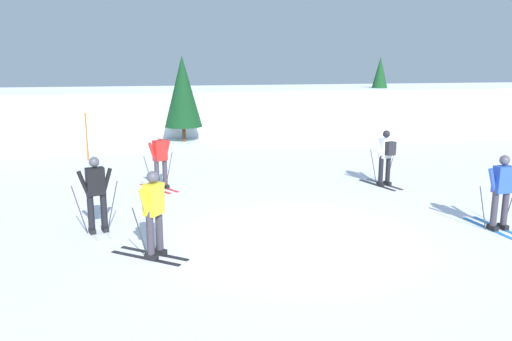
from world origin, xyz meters
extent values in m
plane|color=silver|center=(0.00, 0.00, 0.00)|extent=(120.00, 120.00, 0.00)
cube|color=silver|center=(0.00, 19.05, 1.10)|extent=(80.00, 8.10, 2.21)
cube|color=black|center=(3.68, 4.08, 0.01)|extent=(0.49, 1.57, 0.02)
cube|color=black|center=(3.95, 4.15, 0.01)|extent=(0.49, 1.57, 0.02)
cube|color=black|center=(3.72, 3.93, 0.07)|extent=(0.18, 0.28, 0.10)
cube|color=black|center=(3.99, 4.01, 0.07)|extent=(0.18, 0.28, 0.10)
cylinder|color=black|center=(3.72, 3.93, 0.55)|extent=(0.14, 0.14, 0.85)
cylinder|color=black|center=(3.99, 4.01, 0.55)|extent=(0.14, 0.14, 0.85)
cube|color=white|center=(3.85, 3.97, 1.17)|extent=(0.43, 0.33, 0.60)
cylinder|color=white|center=(3.61, 3.93, 1.16)|extent=(0.27, 0.15, 0.55)
cylinder|color=white|center=(4.09, 4.05, 1.16)|extent=(0.27, 0.15, 0.55)
sphere|color=black|center=(3.85, 3.97, 1.60)|extent=(0.22, 0.22, 0.22)
cylinder|color=#38383D|center=(3.50, 3.98, 0.58)|extent=(0.32, 0.11, 1.16)
cylinder|color=#38383D|center=(4.15, 4.15, 0.58)|extent=(0.32, 0.11, 1.16)
cube|color=#232328|center=(3.91, 3.77, 1.19)|extent=(0.32, 0.25, 0.40)
cube|color=red|center=(-2.96, 5.11, 0.01)|extent=(0.90, 1.42, 0.02)
cube|color=red|center=(-2.72, 5.26, 0.01)|extent=(0.90, 1.42, 0.02)
cube|color=black|center=(-2.88, 4.98, 0.07)|extent=(0.24, 0.28, 0.10)
cube|color=black|center=(-2.64, 5.13, 0.07)|extent=(0.24, 0.28, 0.10)
cylinder|color=#38333D|center=(-2.88, 4.98, 0.55)|extent=(0.14, 0.14, 0.85)
cylinder|color=#38333D|center=(-2.64, 5.13, 0.55)|extent=(0.14, 0.14, 0.85)
cube|color=red|center=(-2.76, 5.06, 1.17)|extent=(0.45, 0.40, 0.60)
cylinder|color=red|center=(-2.99, 4.94, 1.16)|extent=(0.27, 0.21, 0.55)
cylinder|color=red|center=(-2.56, 5.20, 1.16)|extent=(0.27, 0.21, 0.55)
sphere|color=silver|center=(-2.76, 5.06, 1.60)|extent=(0.22, 0.22, 0.22)
cylinder|color=#38383D|center=(-3.12, 4.96, 0.52)|extent=(0.27, 0.17, 1.05)
cylinder|color=#38383D|center=(-2.51, 5.32, 0.52)|extent=(0.27, 0.17, 1.05)
cube|color=#237AC6|center=(4.30, -0.25, 0.01)|extent=(0.17, 1.60, 0.02)
cube|color=#237AC6|center=(4.58, -0.24, 0.01)|extent=(0.17, 1.60, 0.02)
cube|color=black|center=(4.31, -0.40, 0.07)|extent=(0.13, 0.27, 0.10)
cube|color=black|center=(4.59, -0.39, 0.07)|extent=(0.13, 0.27, 0.10)
cylinder|color=#38333D|center=(4.31, -0.40, 0.55)|extent=(0.14, 0.14, 0.85)
cylinder|color=#38333D|center=(4.59, -0.39, 0.55)|extent=(0.14, 0.14, 0.85)
cube|color=#284CB7|center=(4.45, -0.40, 1.17)|extent=(0.39, 0.26, 0.60)
cylinder|color=#284CB7|center=(4.20, -0.39, 1.16)|extent=(0.26, 0.10, 0.55)
cylinder|color=#284CB7|center=(4.70, -0.36, 1.16)|extent=(0.26, 0.10, 0.55)
sphere|color=#4C4C56|center=(4.45, -0.40, 1.60)|extent=(0.22, 0.22, 0.22)
cylinder|color=#38383D|center=(4.08, -0.32, 0.51)|extent=(0.28, 0.04, 1.03)
cylinder|color=#38383D|center=(4.80, -0.28, 0.51)|extent=(0.28, 0.04, 1.03)
cube|color=black|center=(-3.31, -0.38, 0.01)|extent=(1.30, 1.07, 0.02)
cube|color=black|center=(-3.13, -0.16, 0.01)|extent=(1.30, 1.07, 0.02)
cube|color=black|center=(-3.19, -0.47, 0.07)|extent=(0.28, 0.26, 0.10)
cube|color=black|center=(-3.01, -0.26, 0.07)|extent=(0.28, 0.26, 0.10)
cylinder|color=#38333D|center=(-3.19, -0.47, 0.55)|extent=(0.14, 0.14, 0.85)
cylinder|color=#38333D|center=(-3.01, -0.26, 0.55)|extent=(0.14, 0.14, 0.85)
cube|color=yellow|center=(-3.10, -0.37, 1.17)|extent=(0.43, 0.45, 0.60)
cylinder|color=yellow|center=(-3.27, -0.55, 1.16)|extent=(0.23, 0.26, 0.55)
cylinder|color=yellow|center=(-2.96, -0.16, 1.16)|extent=(0.23, 0.26, 0.55)
sphere|color=#4C4C56|center=(-3.10, -0.37, 1.60)|extent=(0.22, 0.22, 0.22)
cylinder|color=#38383D|center=(-3.37, -0.54, 0.56)|extent=(0.27, 0.33, 1.12)
cylinder|color=#38383D|center=(-2.99, -0.07, 0.56)|extent=(0.27, 0.33, 1.12)
cube|color=silver|center=(-4.46, 1.49, 0.01)|extent=(0.54, 1.56, 0.02)
cube|color=silver|center=(-4.19, 1.57, 0.01)|extent=(0.54, 1.56, 0.02)
cube|color=black|center=(-4.42, 1.35, 0.07)|extent=(0.19, 0.28, 0.10)
cube|color=black|center=(-4.15, 1.42, 0.07)|extent=(0.19, 0.28, 0.10)
cylinder|color=black|center=(-4.42, 1.35, 0.55)|extent=(0.14, 0.14, 0.85)
cylinder|color=black|center=(-4.15, 1.42, 0.55)|extent=(0.14, 0.14, 0.85)
cube|color=black|center=(-4.29, 1.38, 1.17)|extent=(0.43, 0.34, 0.60)
cylinder|color=black|center=(-4.53, 1.33, 1.16)|extent=(0.27, 0.16, 0.55)
cylinder|color=black|center=(-4.05, 1.48, 1.16)|extent=(0.27, 0.16, 0.55)
sphere|color=#4C4C56|center=(-4.29, 1.38, 1.60)|extent=(0.22, 0.22, 0.22)
cylinder|color=#38383D|center=(-4.66, 1.38, 0.55)|extent=(0.29, 0.11, 1.11)
cylinder|color=#38383D|center=(-3.97, 1.58, 0.55)|extent=(0.29, 0.11, 1.11)
cylinder|color=#C65614|center=(-5.31, 10.22, 0.92)|extent=(0.06, 0.06, 1.83)
cylinder|color=#513823|center=(10.31, 17.64, 0.30)|extent=(0.19, 0.19, 0.60)
cone|color=#14421E|center=(10.31, 17.64, 2.29)|extent=(1.70, 1.70, 3.39)
cylinder|color=#513823|center=(-1.32, 14.14, 0.36)|extent=(0.17, 0.17, 0.71)
cone|color=#0F3819|center=(-1.32, 14.14, 2.35)|extent=(1.76, 1.76, 3.28)
camera|label=1|loc=(-3.25, -9.77, 3.70)|focal=35.55mm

